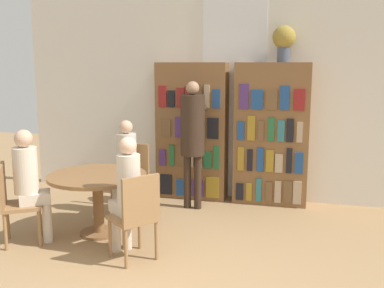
# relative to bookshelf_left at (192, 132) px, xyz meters

# --- Properties ---
(wall_back) EXTENTS (6.40, 0.07, 3.00)m
(wall_back) POSITION_rel_bookshelf_left_xyz_m (0.57, 0.19, 0.53)
(wall_back) COLOR silver
(wall_back) RESTS_ON ground_plane
(bookshelf_left) EXTENTS (1.01, 0.34, 1.96)m
(bookshelf_left) POSITION_rel_bookshelf_left_xyz_m (0.00, 0.00, 0.00)
(bookshelf_left) COLOR brown
(bookshelf_left) RESTS_ON ground_plane
(bookshelf_right) EXTENTS (1.01, 0.34, 1.96)m
(bookshelf_right) POSITION_rel_bookshelf_left_xyz_m (1.13, -0.00, -0.00)
(bookshelf_right) COLOR brown
(bookshelf_right) RESTS_ON ground_plane
(flower_vase) EXTENTS (0.30, 0.30, 0.48)m
(flower_vase) POSITION_rel_bookshelf_left_xyz_m (1.26, 0.00, 1.27)
(flower_vase) COLOR #475166
(flower_vase) RESTS_ON bookshelf_right
(reading_table) EXTENTS (1.11, 1.11, 0.71)m
(reading_table) POSITION_rel_bookshelf_left_xyz_m (-0.66, -1.69, -0.40)
(reading_table) COLOR brown
(reading_table) RESTS_ON ground_plane
(chair_near_camera) EXTENTS (0.55, 0.55, 0.89)m
(chair_near_camera) POSITION_rel_bookshelf_left_xyz_m (-1.41, -2.18, -0.48)
(chair_near_camera) COLOR olive
(chair_near_camera) RESTS_ON ground_plane
(chair_left_side) EXTENTS (0.42, 0.42, 0.89)m
(chair_left_side) POSITION_rel_bookshelf_left_xyz_m (-0.61, -0.80, -0.48)
(chair_left_side) COLOR olive
(chair_left_side) RESTS_ON ground_plane
(chair_far_side) EXTENTS (0.56, 0.56, 0.89)m
(chair_far_side) POSITION_rel_bookshelf_left_xyz_m (0.03, -2.26, -0.48)
(chair_far_side) COLOR olive
(chair_far_side) RESTS_ON ground_plane
(seated_reader_left) EXTENTS (0.27, 0.37, 1.23)m
(seated_reader_left) POSITION_rel_bookshelf_left_xyz_m (-0.62, -0.98, -0.28)
(seated_reader_left) COLOR beige
(seated_reader_left) RESTS_ON ground_plane
(seated_reader_right) EXTENTS (0.40, 0.38, 1.24)m
(seated_reader_right) POSITION_rel_bookshelf_left_xyz_m (-0.11, -2.14, -0.29)
(seated_reader_right) COLOR beige
(seated_reader_right) RESTS_ON ground_plane
(seated_reader_back) EXTENTS (0.41, 0.39, 1.25)m
(seated_reader_back) POSITION_rel_bookshelf_left_xyz_m (-1.26, -2.08, -0.26)
(seated_reader_back) COLOR beige
(seated_reader_back) RESTS_ON ground_plane
(librarian_standing) EXTENTS (0.32, 0.59, 1.71)m
(librarian_standing) POSITION_rel_bookshelf_left_xyz_m (0.14, -0.50, 0.08)
(librarian_standing) COLOR #332319
(librarian_standing) RESTS_ON ground_plane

